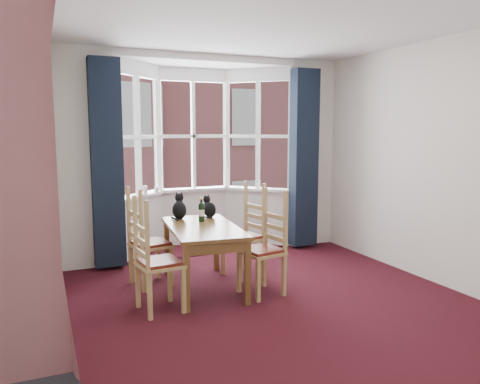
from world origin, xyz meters
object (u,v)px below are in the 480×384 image
chair_right_near (268,250)px  cat_left (179,208)px  chair_right_far (249,237)px  candle_short (157,190)px  wine_bottle (201,211)px  chair_left_near (151,265)px  cat_right (209,208)px  chair_left_far (143,246)px  dining_table (203,234)px  candle_tall (145,190)px

chair_right_near → cat_left: 1.24m
chair_right_far → candle_short: candle_short is taller
wine_bottle → cat_left: bearing=125.1°
chair_left_near → cat_left: size_ratio=2.83×
chair_right_far → wine_bottle: size_ratio=3.34×
cat_right → chair_right_far: bearing=-26.1°
chair_left_far → cat_left: bearing=22.3°
chair_right_far → cat_right: cat_right is taller
chair_right_far → cat_right: 0.60m
dining_table → chair_right_near: bearing=-33.6°
cat_left → wine_bottle: bearing=-54.9°
cat_right → chair_left_far: bearing=-169.9°
chair_right_far → candle_tall: 1.79m
cat_left → chair_right_near: bearing=-52.0°
chair_left_far → dining_table: bearing=-28.7°
dining_table → chair_right_far: chair_right_far is taller
chair_right_far → cat_left: (-0.80, 0.26, 0.37)m
cat_left → wine_bottle: (0.19, -0.27, -0.00)m
dining_table → chair_right_far: 0.75m
dining_table → candle_tall: 1.76m
chair_left_near → dining_table: bearing=33.9°
chair_left_near → cat_right: (0.93, 0.94, 0.35)m
chair_left_far → candle_tall: (0.32, 1.38, 0.46)m
cat_right → candle_tall: (-0.53, 1.23, 0.11)m
chair_left_near → chair_left_far: size_ratio=1.00×
chair_left_near → wine_bottle: bearing=43.6°
chair_left_far → cat_right: size_ratio=3.28×
chair_right_far → wine_bottle: bearing=-179.0°
dining_table → chair_right_far: size_ratio=1.54×
cat_right → candle_short: (-0.36, 1.26, 0.09)m
cat_right → candle_tall: size_ratio=2.36×
chair_right_near → cat_left: size_ratio=2.83×
chair_right_near → candle_tall: 2.34m
dining_table → chair_left_near: 0.84m
cat_left → dining_table: bearing=-77.2°
chair_right_near → candle_short: 2.30m
cat_right → candle_tall: 1.34m
chair_right_far → cat_right: size_ratio=3.28×
chair_right_far → chair_left_far: bearing=177.3°
dining_table → wine_bottle: bearing=75.1°
chair_left_near → candle_short: bearing=75.4°
candle_tall → candle_short: 0.17m
candle_short → cat_right: bearing=-74.0°
chair_right_near → chair_right_far: (0.07, 0.67, 0.00)m
cat_right → cat_left: bearing=172.8°
cat_right → candle_tall: bearing=113.4°
chair_right_near → candle_tall: (-0.89, 2.11, 0.46)m
candle_tall → dining_table: bearing=-80.5°
dining_table → chair_right_near: (0.61, -0.41, -0.15)m
dining_table → cat_left: bearing=102.8°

